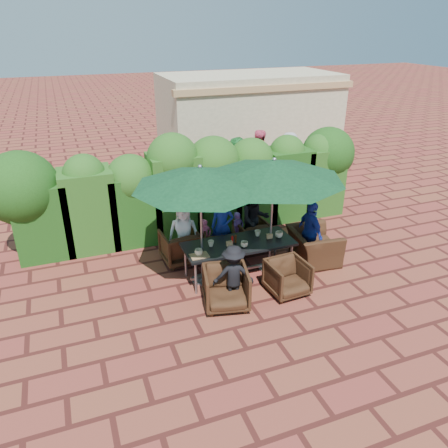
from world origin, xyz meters
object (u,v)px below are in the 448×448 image
object	(u,v)px
dining_table	(239,246)
chair_far_mid	(219,242)
chair_end_right	(314,241)
chair_far_left	(180,245)
umbrella_right	(274,170)
umbrella_left	(200,177)
chair_near_right	(288,276)
chair_far_right	(252,233)
chair_near_left	(226,286)

from	to	relation	value
dining_table	chair_far_mid	xyz separation A→B (m)	(-0.09, 0.88, -0.32)
chair_end_right	chair_far_left	bearing A→B (deg)	76.46
umbrella_right	chair_far_left	distance (m)	2.67
umbrella_left	chair_near_right	bearing A→B (deg)	-35.77
chair_far_left	chair_far_right	xyz separation A→B (m)	(1.73, 0.05, -0.04)
chair_far_mid	chair_near_left	bearing A→B (deg)	90.79
umbrella_left	chair_far_left	size ratio (longest dim) A/B	3.23
dining_table	chair_far_mid	distance (m)	0.94
chair_far_mid	chair_near_right	bearing A→B (deg)	129.29
umbrella_right	chair_near_right	distance (m)	2.07
chair_far_right	chair_near_right	bearing A→B (deg)	85.29
chair_far_mid	chair_far_left	bearing A→B (deg)	9.69
chair_far_right	chair_near_right	xyz separation A→B (m)	(-0.13, -1.98, 0.01)
dining_table	chair_end_right	distance (m)	1.79
umbrella_left	chair_far_left	distance (m)	2.05
umbrella_right	dining_table	bearing A→B (deg)	179.68
chair_near_right	chair_end_right	size ratio (longest dim) A/B	0.68
chair_end_right	umbrella_right	bearing A→B (deg)	96.54
chair_near_right	chair_end_right	world-z (taller)	chair_end_right
chair_near_right	dining_table	bearing A→B (deg)	120.58
chair_far_left	chair_end_right	distance (m)	2.92
chair_far_left	umbrella_right	bearing A→B (deg)	145.71
chair_far_left	chair_far_right	bearing A→B (deg)	178.29
chair_far_mid	chair_far_right	distance (m)	0.88
umbrella_right	chair_end_right	size ratio (longest dim) A/B	2.56
umbrella_right	chair_near_left	bearing A→B (deg)	-145.96
dining_table	chair_far_mid	size ratio (longest dim) A/B	3.18
chair_far_left	chair_far_right	world-z (taller)	chair_far_left
chair_far_right	chair_end_right	world-z (taller)	chair_end_right
dining_table	chair_far_left	bearing A→B (deg)	134.02
umbrella_left	chair_near_left	distance (m)	2.05
umbrella_left	chair_far_left	world-z (taller)	umbrella_left
dining_table	chair_end_right	xyz separation A→B (m)	(1.78, -0.00, -0.20)
chair_far_mid	chair_far_right	size ratio (longest dim) A/B	0.99
chair_far_left	chair_end_right	size ratio (longest dim) A/B	0.73
umbrella_right	chair_near_right	bearing A→B (deg)	-94.64
chair_far_mid	chair_end_right	size ratio (longest dim) A/B	0.65
dining_table	umbrella_right	size ratio (longest dim) A/B	0.81
chair_far_right	chair_near_left	bearing A→B (deg)	53.61
umbrella_left	umbrella_right	world-z (taller)	same
chair_near_left	chair_near_right	world-z (taller)	chair_near_left
chair_far_mid	chair_near_right	world-z (taller)	chair_near_right
umbrella_right	chair_near_right	world-z (taller)	umbrella_right
chair_far_mid	chair_far_right	world-z (taller)	chair_far_right
chair_far_mid	chair_end_right	bearing A→B (deg)	172.23
umbrella_left	chair_far_left	bearing A→B (deg)	102.30
chair_near_left	chair_near_right	xyz separation A→B (m)	(1.26, -0.03, -0.04)
chair_far_left	chair_near_left	distance (m)	1.93
umbrella_right	chair_far_right	distance (m)	2.13
dining_table	chair_far_right	bearing A→B (deg)	53.82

